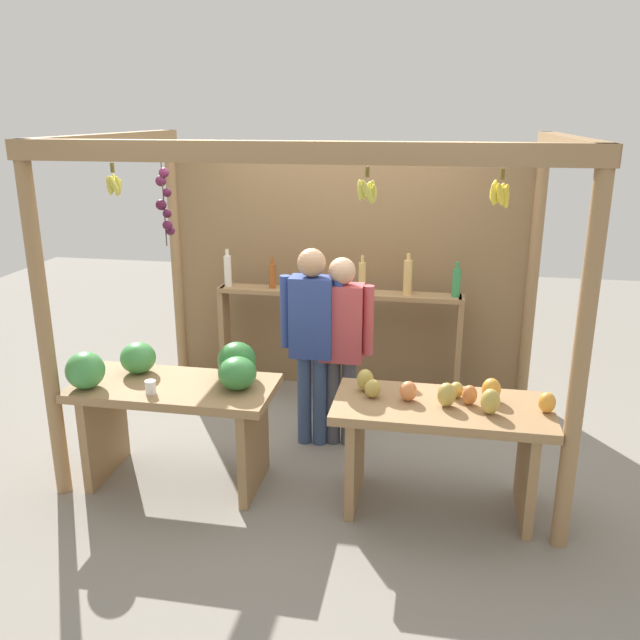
% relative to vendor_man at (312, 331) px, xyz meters
% --- Properties ---
extents(ground_plane, '(12.00, 12.00, 0.00)m').
position_rel_vendor_man_xyz_m(ground_plane, '(0.09, 0.10, -0.93)').
color(ground_plane, gray).
rests_on(ground_plane, ground).
extents(market_stall, '(3.38, 2.31, 2.35)m').
position_rel_vendor_man_xyz_m(market_stall, '(0.08, 0.61, 0.45)').
color(market_stall, '#99754C').
rests_on(market_stall, ground).
extents(fruit_counter_left, '(1.39, 0.68, 0.99)m').
position_rel_vendor_man_xyz_m(fruit_counter_left, '(-0.81, -0.71, -0.27)').
color(fruit_counter_left, '#99754C').
rests_on(fruit_counter_left, ground).
extents(fruit_counter_right, '(1.37, 0.64, 0.90)m').
position_rel_vendor_man_xyz_m(fruit_counter_right, '(0.99, -0.72, -0.36)').
color(fruit_counter_right, '#99754C').
rests_on(fruit_counter_right, ground).
extents(bottle_shelf_unit, '(2.17, 0.22, 1.36)m').
position_rel_vendor_man_xyz_m(bottle_shelf_unit, '(0.06, 0.92, -0.13)').
color(bottle_shelf_unit, '#99754C').
rests_on(bottle_shelf_unit, ground).
extents(vendor_man, '(0.48, 0.21, 1.56)m').
position_rel_vendor_man_xyz_m(vendor_man, '(0.00, 0.00, 0.00)').
color(vendor_man, '#364C76').
rests_on(vendor_man, ground).
extents(vendor_woman, '(0.48, 0.20, 1.49)m').
position_rel_vendor_man_xyz_m(vendor_woman, '(0.22, 0.04, -0.05)').
color(vendor_woman, '#484A54').
rests_on(vendor_woman, ground).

